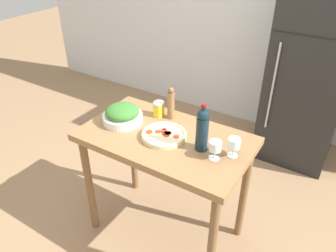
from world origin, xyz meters
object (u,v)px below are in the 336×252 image
object	(u,v)px
salad_bowl	(122,115)
salt_canister	(159,109)
refrigerator	(311,71)
pepper_mill	(171,104)
wine_bottle	(202,129)
wine_glass_near	(215,147)
wine_glass_far	(234,144)
homemade_pizza	(164,135)

from	to	relation	value
salad_bowl	salt_canister	world-z (taller)	salad_bowl
salad_bowl	salt_canister	bearing A→B (deg)	50.18
refrigerator	pepper_mill	bearing A→B (deg)	-115.92
salad_bowl	salt_canister	xyz separation A→B (m)	(0.17, 0.20, -0.00)
salad_bowl	pepper_mill	bearing A→B (deg)	41.19
salt_canister	wine_bottle	bearing A→B (deg)	-24.34
wine_glass_near	wine_glass_far	bearing A→B (deg)	45.57
refrigerator	wine_glass_far	size ratio (longest dim) A/B	15.02
wine_glass_near	pepper_mill	xyz separation A→B (m)	(-0.47, 0.27, 0.03)
refrigerator	salt_canister	world-z (taller)	refrigerator
salt_canister	wine_glass_far	bearing A→B (deg)	-14.23
wine_bottle	pepper_mill	bearing A→B (deg)	147.87
wine_glass_far	homemade_pizza	world-z (taller)	wine_glass_far
wine_glass_far	salt_canister	distance (m)	0.66
pepper_mill	salad_bowl	distance (m)	0.35
wine_bottle	refrigerator	bearing A→B (deg)	78.82
homemade_pizza	salt_canister	bearing A→B (deg)	130.46
refrigerator	wine_glass_near	distance (m)	1.69
wine_bottle	salt_canister	size ratio (longest dim) A/B	2.82
salt_canister	refrigerator	bearing A→B (deg)	61.59
refrigerator	salt_canister	xyz separation A→B (m)	(-0.77, -1.43, 0.03)
homemade_pizza	pepper_mill	bearing A→B (deg)	111.65
wine_glass_near	salt_canister	bearing A→B (deg)	156.14
homemade_pizza	salad_bowl	bearing A→B (deg)	178.19
wine_glass_far	salt_canister	bearing A→B (deg)	165.77
pepper_mill	homemade_pizza	xyz separation A→B (m)	(0.09, -0.24, -0.10)
wine_glass_near	wine_glass_far	size ratio (longest dim) A/B	1.00
wine_bottle	wine_glass_far	world-z (taller)	wine_bottle
wine_glass_far	salad_bowl	distance (m)	0.82
salad_bowl	homemade_pizza	size ratio (longest dim) A/B	0.95
wine_glass_far	wine_glass_near	bearing A→B (deg)	-134.43
wine_bottle	pepper_mill	world-z (taller)	wine_bottle
salt_canister	homemade_pizza	bearing A→B (deg)	-49.54
wine_glass_far	pepper_mill	size ratio (longest dim) A/B	0.51
wine_bottle	pepper_mill	distance (m)	0.43
pepper_mill	homemade_pizza	size ratio (longest dim) A/B	0.81
salad_bowl	wine_bottle	bearing A→B (deg)	0.13
salad_bowl	wine_glass_near	bearing A→B (deg)	-3.39
refrigerator	wine_glass_near	size ratio (longest dim) A/B	15.02
refrigerator	homemade_pizza	world-z (taller)	refrigerator
pepper_mill	salad_bowl	xyz separation A→B (m)	(-0.26, -0.23, -0.06)
homemade_pizza	wine_glass_near	bearing A→B (deg)	-4.88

